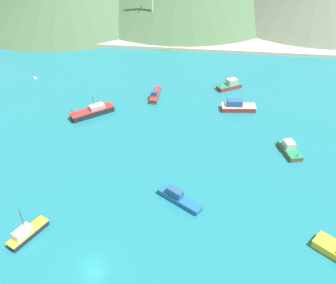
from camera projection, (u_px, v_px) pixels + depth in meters
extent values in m
cube|color=teal|center=(135.00, 149.00, 77.97)|extent=(260.00, 280.00, 0.50)
cube|color=#232328|center=(29.00, 234.00, 58.02)|extent=(4.65, 7.00, 0.88)
cube|color=gold|center=(28.00, 232.00, 57.71)|extent=(4.75, 7.14, 0.20)
cube|color=silver|center=(22.00, 232.00, 56.70)|extent=(2.55, 3.27, 1.27)
cylinder|color=#4C3823|center=(22.00, 218.00, 55.62)|extent=(0.11, 0.11, 3.88)
cube|color=#1E5BA8|center=(180.00, 200.00, 64.26)|extent=(8.26, 6.19, 0.79)
cube|color=#1E669E|center=(180.00, 198.00, 63.97)|extent=(8.43, 6.32, 0.20)
cube|color=#28568C|center=(175.00, 192.00, 64.09)|extent=(3.25, 2.76, 1.36)
cube|color=brown|center=(156.00, 96.00, 96.14)|extent=(1.96, 7.90, 1.01)
cube|color=red|center=(155.00, 94.00, 95.79)|extent=(2.00, 8.06, 0.20)
cube|color=#28568C|center=(155.00, 93.00, 94.57)|extent=(1.42, 2.04, 1.28)
cube|color=#232328|center=(92.00, 113.00, 88.62)|extent=(9.80, 8.82, 1.29)
cube|color=red|center=(92.00, 110.00, 88.19)|extent=(10.00, 8.99, 0.20)
cube|color=#B2ADA3|center=(97.00, 107.00, 88.44)|extent=(4.06, 3.86, 0.94)
cylinder|color=#4C3823|center=(73.00, 113.00, 85.64)|extent=(0.64, 0.56, 1.73)
cylinder|color=#4C3823|center=(93.00, 101.00, 87.11)|extent=(0.12, 0.12, 2.58)
cube|color=red|center=(238.00, 108.00, 90.62)|extent=(8.49, 3.77, 1.12)
cube|color=white|center=(239.00, 106.00, 90.24)|extent=(8.66, 3.85, 0.20)
cube|color=#28568C|center=(235.00, 103.00, 89.77)|extent=(3.89, 2.57, 1.50)
cube|color=brown|center=(290.00, 151.00, 76.19)|extent=(4.52, 7.15, 0.86)
cube|color=#238C5B|center=(290.00, 149.00, 75.88)|extent=(4.61, 7.29, 0.20)
cube|color=beige|center=(289.00, 144.00, 76.15)|extent=(2.60, 2.83, 1.19)
cylinder|color=#4C3823|center=(297.00, 156.00, 73.18)|extent=(0.27, 0.54, 1.18)
cube|color=red|center=(229.00, 87.00, 100.39)|extent=(7.06, 5.87, 0.97)
cube|color=#238C5B|center=(229.00, 85.00, 100.05)|extent=(7.21, 5.99, 0.20)
cube|color=#B2ADA3|center=(232.00, 82.00, 99.87)|extent=(3.33, 3.12, 1.47)
cylinder|color=#4C3823|center=(220.00, 85.00, 98.65)|extent=(0.55, 0.41, 1.31)
sphere|color=silver|center=(35.00, 78.00, 105.49)|extent=(1.02, 1.02, 1.02)
cube|color=beige|center=(171.00, 40.00, 130.62)|extent=(247.00, 18.36, 1.20)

